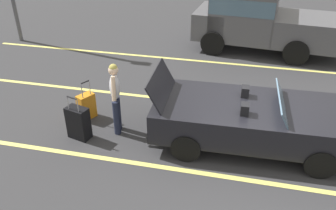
{
  "coord_description": "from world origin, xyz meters",
  "views": [
    {
      "loc": [
        -0.33,
        -6.43,
        4.58
      ],
      "look_at": [
        -1.8,
        -0.06,
        0.75
      ],
      "focal_mm": 37.67,
      "sensor_mm": 36.0,
      "label": 1
    }
  ],
  "objects_px": {
    "traveler_person": "(115,95)",
    "parked_pickup_truck_near": "(258,18)",
    "convertible_car": "(262,121)",
    "suitcase_medium_bright": "(87,106)",
    "suitcase_large_black": "(79,123)"
  },
  "relations": [
    {
      "from": "suitcase_medium_bright",
      "to": "parked_pickup_truck_near",
      "type": "relative_size",
      "value": 0.19
    },
    {
      "from": "parked_pickup_truck_near",
      "to": "suitcase_large_black",
      "type": "bearing_deg",
      "value": 65.29
    },
    {
      "from": "traveler_person",
      "to": "convertible_car",
      "type": "bearing_deg",
      "value": -11.27
    },
    {
      "from": "convertible_car",
      "to": "traveler_person",
      "type": "height_order",
      "value": "traveler_person"
    },
    {
      "from": "suitcase_large_black",
      "to": "parked_pickup_truck_near",
      "type": "xyz_separation_m",
      "value": [
        3.67,
        6.27,
        0.74
      ]
    },
    {
      "from": "suitcase_large_black",
      "to": "traveler_person",
      "type": "height_order",
      "value": "traveler_person"
    },
    {
      "from": "convertible_car",
      "to": "suitcase_large_black",
      "type": "xyz_separation_m",
      "value": [
        -3.87,
        -0.63,
        -0.22
      ]
    },
    {
      "from": "suitcase_medium_bright",
      "to": "parked_pickup_truck_near",
      "type": "height_order",
      "value": "parked_pickup_truck_near"
    },
    {
      "from": "convertible_car",
      "to": "parked_pickup_truck_near",
      "type": "bearing_deg",
      "value": 90.33
    },
    {
      "from": "suitcase_medium_bright",
      "to": "parked_pickup_truck_near",
      "type": "bearing_deg",
      "value": -96.45
    },
    {
      "from": "suitcase_large_black",
      "to": "traveler_person",
      "type": "xyz_separation_m",
      "value": [
        0.74,
        0.42,
        0.56
      ]
    },
    {
      "from": "suitcase_medium_bright",
      "to": "traveler_person",
      "type": "relative_size",
      "value": 0.6
    },
    {
      "from": "convertible_car",
      "to": "suitcase_large_black",
      "type": "relative_size",
      "value": 4.06
    },
    {
      "from": "traveler_person",
      "to": "parked_pickup_truck_near",
      "type": "bearing_deg",
      "value": 48.39
    },
    {
      "from": "convertible_car",
      "to": "suitcase_large_black",
      "type": "height_order",
      "value": "convertible_car"
    }
  ]
}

